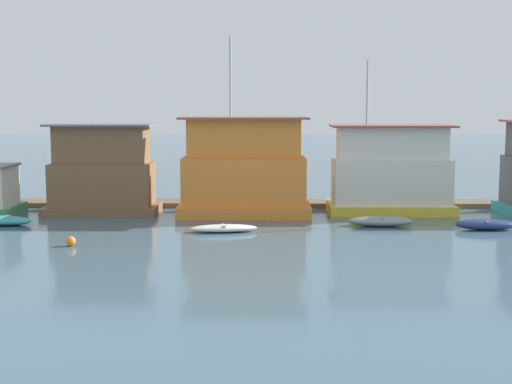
# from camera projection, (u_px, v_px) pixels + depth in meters

# --- Properties ---
(ground_plane) EXTENTS (200.00, 200.00, 0.00)m
(ground_plane) POSITION_uv_depth(u_px,v_px,m) (256.00, 214.00, 40.62)
(ground_plane) COLOR #426070
(dock_walkway) EXTENTS (51.00, 2.17, 0.30)m
(dock_walkway) POSITION_uv_depth(u_px,v_px,m) (257.00, 203.00, 43.86)
(dock_walkway) COLOR brown
(dock_walkway) RESTS_ON ground_plane
(houseboat_brown) EXTENTS (6.42, 3.70, 5.12)m
(houseboat_brown) POSITION_uv_depth(u_px,v_px,m) (102.00, 173.00, 40.93)
(houseboat_brown) COLOR brown
(houseboat_brown) RESTS_ON ground_plane
(houseboat_orange) EXTENTS (7.39, 3.46, 9.89)m
(houseboat_orange) POSITION_uv_depth(u_px,v_px,m) (244.00, 171.00, 39.80)
(houseboat_orange) COLOR orange
(houseboat_orange) RESTS_ON ground_plane
(houseboat_yellow) EXTENTS (7.10, 3.37, 8.70)m
(houseboat_yellow) POSITION_uv_depth(u_px,v_px,m) (391.00, 173.00, 40.77)
(houseboat_yellow) COLOR gold
(houseboat_yellow) RESTS_ON ground_plane
(dinghy_teal) EXTENTS (3.34, 1.96, 0.46)m
(dinghy_teal) POSITION_uv_depth(u_px,v_px,m) (3.00, 220.00, 37.07)
(dinghy_teal) COLOR teal
(dinghy_teal) RESTS_ON ground_plane
(dinghy_white) EXTENTS (3.41, 1.45, 0.37)m
(dinghy_white) POSITION_uv_depth(u_px,v_px,m) (223.00, 228.00, 35.04)
(dinghy_white) COLOR white
(dinghy_white) RESTS_ON ground_plane
(dinghy_grey) EXTENTS (3.38, 1.37, 0.52)m
(dinghy_grey) POSITION_uv_depth(u_px,v_px,m) (381.00, 221.00, 36.66)
(dinghy_grey) COLOR gray
(dinghy_grey) RESTS_ON ground_plane
(dinghy_navy) EXTENTS (3.09, 1.23, 0.53)m
(dinghy_navy) POSITION_uv_depth(u_px,v_px,m) (486.00, 225.00, 35.64)
(dinghy_navy) COLOR navy
(dinghy_navy) RESTS_ON ground_plane
(mooring_post_near_left) EXTENTS (0.27, 0.27, 1.50)m
(mooring_post_near_left) POSITION_uv_depth(u_px,v_px,m) (436.00, 197.00, 42.32)
(mooring_post_near_left) COLOR #846B4C
(mooring_post_near_left) RESTS_ON ground_plane
(buoy_orange) EXTENTS (0.45, 0.45, 0.45)m
(buoy_orange) POSITION_uv_depth(u_px,v_px,m) (71.00, 241.00, 31.59)
(buoy_orange) COLOR orange
(buoy_orange) RESTS_ON ground_plane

